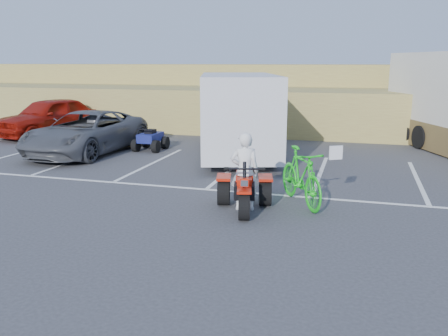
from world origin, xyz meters
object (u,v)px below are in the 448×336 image
(rider, at_px, (245,171))
(green_dirt_bike, at_px, (301,177))
(cargo_trailer, at_px, (238,113))
(red_car, at_px, (49,117))
(quad_atv_blue, at_px, (151,150))
(quad_atv_green, at_px, (250,157))
(grey_pickup, at_px, (86,133))
(red_trike_atv, at_px, (244,211))

(rider, bearing_deg, green_dirt_bike, -160.91)
(green_dirt_bike, distance_m, cargo_trailer, 5.83)
(red_car, height_order, cargo_trailer, cargo_trailer)
(red_car, xyz_separation_m, cargo_trailer, (9.33, -2.42, 0.68))
(quad_atv_blue, relative_size, quad_atv_green, 0.91)
(rider, bearing_deg, quad_atv_green, -91.77)
(cargo_trailer, distance_m, quad_atv_green, 1.60)
(red_car, bearing_deg, grey_pickup, -24.18)
(rider, relative_size, red_car, 0.35)
(quad_atv_green, bearing_deg, rider, -64.74)
(green_dirt_bike, height_order, grey_pickup, grey_pickup)
(green_dirt_bike, xyz_separation_m, red_car, (-12.13, 7.46, 0.19))
(red_trike_atv, distance_m, rider, 0.89)
(rider, xyz_separation_m, cargo_trailer, (-1.64, 5.78, 0.66))
(red_car, bearing_deg, quad_atv_blue, -3.70)
(red_car, distance_m, quad_atv_green, 10.09)
(green_dirt_bike, bearing_deg, grey_pickup, 122.67)
(red_trike_atv, distance_m, quad_atv_green, 6.10)
(rider, xyz_separation_m, red_car, (-10.97, 8.20, -0.03))
(red_trike_atv, distance_m, red_car, 13.84)
(red_trike_atv, height_order, green_dirt_bike, green_dirt_bike)
(green_dirt_bike, height_order, quad_atv_blue, green_dirt_bike)
(red_trike_atv, relative_size, rider, 0.97)
(grey_pickup, bearing_deg, quad_atv_blue, 32.89)
(red_car, bearing_deg, cargo_trailer, 1.25)
(grey_pickup, xyz_separation_m, quad_atv_green, (5.88, 0.89, -0.75))
(rider, xyz_separation_m, quad_atv_blue, (-5.10, 6.12, -0.87))
(grey_pickup, distance_m, cargo_trailer, 5.55)
(red_trike_atv, height_order, quad_atv_blue, red_trike_atv)
(quad_atv_green, bearing_deg, quad_atv_blue, -170.70)
(green_dirt_bike, distance_m, grey_pickup, 9.25)
(cargo_trailer, bearing_deg, quad_atv_green, -11.42)
(green_dirt_bike, relative_size, grey_pickup, 0.41)
(quad_atv_green, bearing_deg, cargo_trailer, -160.35)
(red_trike_atv, height_order, quad_atv_green, red_trike_atv)
(red_trike_atv, xyz_separation_m, quad_atv_green, (-1.23, 5.97, 0.00))
(quad_atv_blue, bearing_deg, red_car, 160.21)
(grey_pickup, height_order, quad_atv_green, grey_pickup)
(quad_atv_green, bearing_deg, green_dirt_bike, -51.49)
(green_dirt_bike, bearing_deg, red_trike_atv, -172.18)
(red_trike_atv, bearing_deg, green_dirt_bike, 24.78)
(grey_pickup, distance_m, red_car, 5.08)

